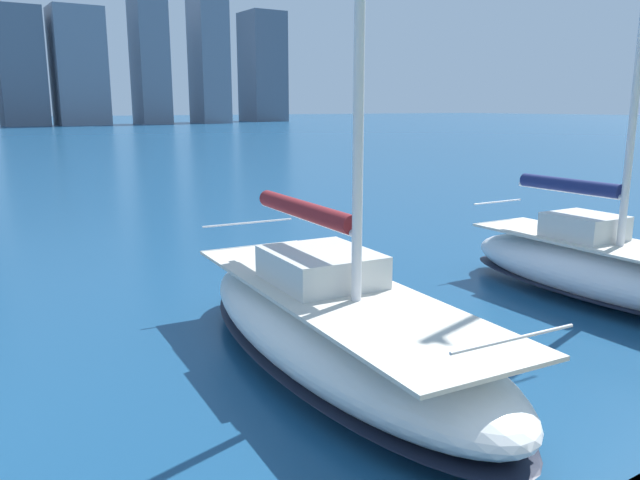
{
  "coord_description": "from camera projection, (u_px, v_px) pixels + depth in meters",
  "views": [
    {
      "loc": [
        4.97,
        1.7,
        4.34
      ],
      "look_at": [
        -0.42,
        -6.68,
        2.2
      ],
      "focal_mm": 35.0,
      "sensor_mm": 36.0,
      "label": 1
    }
  ],
  "objects": [
    {
      "name": "sailboat_maroon",
      "position": [
        335.0,
        322.0,
        10.5
      ],
      "size": [
        3.48,
        8.87,
        13.17
      ],
      "color": "white",
      "rests_on": "ground"
    },
    {
      "name": "sailboat_navy",
      "position": [
        596.0,
        266.0,
        14.21
      ],
      "size": [
        2.58,
        7.03,
        10.34
      ],
      "color": "white",
      "rests_on": "ground"
    }
  ]
}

